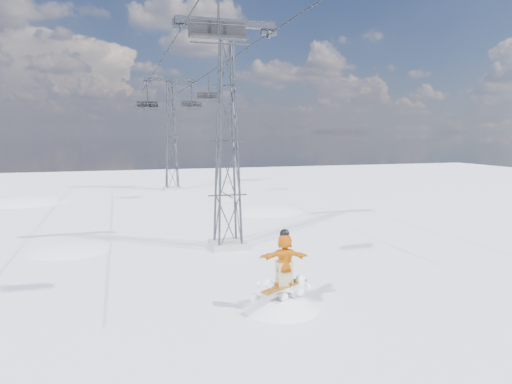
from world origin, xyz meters
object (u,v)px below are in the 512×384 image
(lift_tower_far, at_px, (171,137))
(snowboarder_jump, at_px, (281,353))
(lift_tower_near, at_px, (227,142))
(lift_chair_near, at_px, (218,31))

(lift_tower_far, xyz_separation_m, snowboarder_jump, (-0.17, -33.58, -7.09))
(lift_tower_near, bearing_deg, lift_tower_far, 90.00)
(lift_tower_far, bearing_deg, lift_tower_near, -90.00)
(lift_tower_near, bearing_deg, snowboarder_jump, -91.15)
(lift_tower_far, bearing_deg, lift_chair_near, -93.78)
(snowboarder_jump, bearing_deg, lift_tower_far, 89.71)
(lift_tower_near, distance_m, snowboarder_jump, 11.13)
(lift_tower_near, relative_size, snowboarder_jump, 1.69)
(snowboarder_jump, relative_size, lift_chair_near, 3.00)
(lift_tower_near, relative_size, lift_chair_near, 5.08)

